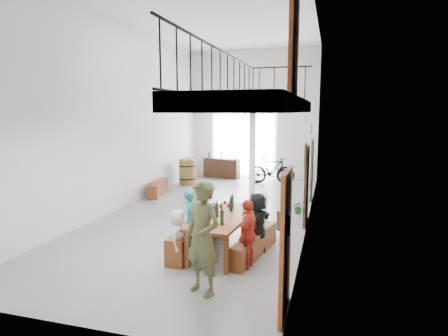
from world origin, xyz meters
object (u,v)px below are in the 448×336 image
(oak_barrel, at_px, (188,172))
(bicycle_near, at_px, (272,172))
(host_standing, at_px, (203,238))
(bench_inner, at_px, (197,236))
(side_bench, at_px, (158,188))
(tasting_table, at_px, (225,219))
(serving_counter, at_px, (222,168))

(oak_barrel, relative_size, bicycle_near, 0.67)
(oak_barrel, bearing_deg, bicycle_near, 25.85)
(host_standing, bearing_deg, bicycle_near, 116.55)
(bench_inner, distance_m, bicycle_near, 8.04)
(bench_inner, height_order, bicycle_near, bicycle_near)
(side_bench, xyz_separation_m, oak_barrel, (0.33, 2.02, 0.28))
(bench_inner, height_order, oak_barrel, oak_barrel)
(tasting_table, height_order, side_bench, tasting_table)
(tasting_table, xyz_separation_m, bicycle_near, (-0.28, 8.12, -0.30))
(tasting_table, distance_m, bicycle_near, 8.13)
(bench_inner, bearing_deg, host_standing, -63.87)
(oak_barrel, xyz_separation_m, host_standing, (3.53, -8.37, 0.41))
(side_bench, distance_m, serving_counter, 4.10)
(oak_barrel, distance_m, bicycle_near, 3.47)
(host_standing, xyz_separation_m, bicycle_near, (-0.41, 9.88, -0.51))
(bench_inner, relative_size, oak_barrel, 2.22)
(tasting_table, xyz_separation_m, host_standing, (0.13, -1.76, 0.21))
(side_bench, distance_m, oak_barrel, 2.06)
(tasting_table, relative_size, oak_barrel, 2.26)
(tasting_table, relative_size, serving_counter, 1.45)
(side_bench, bearing_deg, tasting_table, -50.83)
(side_bench, xyz_separation_m, bicycle_near, (3.46, 3.53, 0.17))
(tasting_table, xyz_separation_m, side_bench, (-3.74, 4.59, -0.47))
(host_standing, relative_size, bicycle_near, 1.19)
(bench_inner, relative_size, side_bench, 1.38)
(bench_inner, bearing_deg, serving_counter, 106.29)
(serving_counter, distance_m, host_standing, 10.62)
(bench_inner, distance_m, host_standing, 2.11)
(bench_inner, distance_m, serving_counter, 8.63)
(tasting_table, distance_m, host_standing, 1.78)
(tasting_table, relative_size, side_bench, 1.41)
(serving_counter, relative_size, bicycle_near, 1.04)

